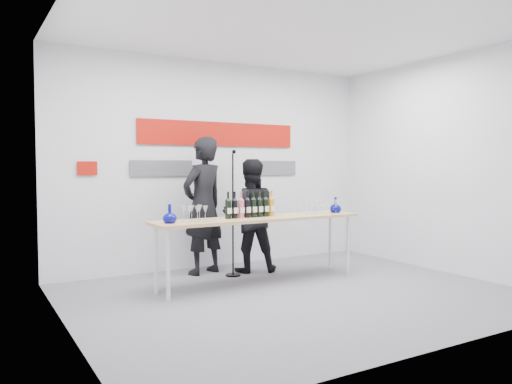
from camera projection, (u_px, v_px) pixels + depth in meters
ground at (296, 294)px, 5.74m from camera, size 5.00×5.00×0.00m
back_wall at (219, 165)px, 7.39m from camera, size 5.00×0.04×3.00m
signage at (217, 144)px, 7.32m from camera, size 3.38×0.02×0.79m
tasting_table at (260, 222)px, 6.26m from camera, size 2.80×0.62×0.84m
wine_bottles at (250, 204)px, 6.22m from camera, size 0.71×0.09×0.33m
decanter_left at (170, 214)px, 5.59m from camera, size 0.16×0.16×0.21m
decanter_right at (335, 205)px, 6.87m from camera, size 0.16×0.16×0.21m
glasses_left at (195, 213)px, 5.78m from camera, size 0.27×0.23×0.18m
glasses_right at (317, 207)px, 6.72m from camera, size 0.57×0.23×0.18m
presenter_left at (203, 206)px, 6.82m from camera, size 0.80×0.65×1.88m
presenter_right at (250, 216)px, 6.96m from camera, size 0.93×0.83×1.58m
mic_stand at (233, 238)px, 6.69m from camera, size 0.20×0.20×1.70m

